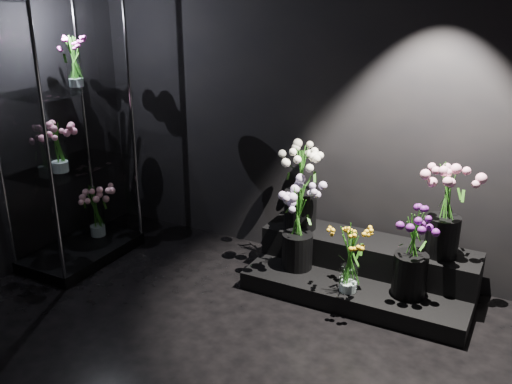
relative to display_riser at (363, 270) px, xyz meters
The scene contains 12 objects.
floor 1.80m from the display_riser, 112.19° to the right, with size 4.00×4.00×0.00m, color black.
wall_back 1.46m from the display_riser, 153.29° to the left, with size 4.00×4.00×0.00m, color black.
display_riser is the anchor object (origin of this frame).
display_case 2.62m from the display_riser, 164.90° to the right, with size 0.60×0.99×2.18m.
bouquet_orange_bells 0.42m from the display_riser, 91.77° to the right, with size 0.34×0.34×0.53m.
bouquet_lilac 0.64m from the display_riser, 161.43° to the right, with size 0.35×0.35×0.69m.
bouquet_purple 0.55m from the display_riser, 23.43° to the right, with size 0.35×0.35×0.65m.
bouquet_cream_roses 0.86m from the display_riser, behind, with size 0.49×0.49×0.70m.
bouquet_pink_roses 0.85m from the display_riser, 10.29° to the left, with size 0.40×0.40×0.72m.
bouquet_case_pink 2.62m from the display_riser, 161.05° to the right, with size 0.30×0.30×0.41m.
bouquet_case_magenta 2.83m from the display_riser, 167.28° to the right, with size 0.28×0.28×0.40m.
bouquet_case_base_pink 2.43m from the display_riser, behind, with size 0.36×0.36×0.50m.
Camera 1 is at (1.79, -2.27, 2.32)m, focal length 40.00 mm.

